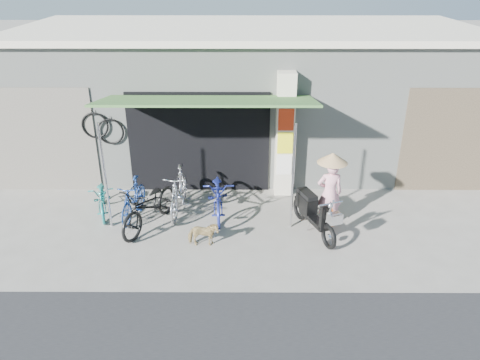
{
  "coord_description": "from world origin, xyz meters",
  "views": [
    {
      "loc": [
        -0.16,
        -8.03,
        5.24
      ],
      "look_at": [
        -0.2,
        1.0,
        1.0
      ],
      "focal_mm": 35.0,
      "sensor_mm": 36.0,
      "label": 1
    }
  ],
  "objects_px": {
    "street_dog": "(203,234)",
    "moped": "(313,212)",
    "bike_teal": "(102,197)",
    "nun": "(330,189)",
    "bike_black": "(150,206)",
    "bike_navy": "(219,195)",
    "bike_blue": "(133,199)",
    "bike_silver": "(179,191)"
  },
  "relations": [
    {
      "from": "bike_blue",
      "to": "bike_silver",
      "type": "relative_size",
      "value": 0.84
    },
    {
      "from": "bike_blue",
      "to": "bike_navy",
      "type": "height_order",
      "value": "bike_navy"
    },
    {
      "from": "bike_black",
      "to": "nun",
      "type": "distance_m",
      "value": 3.85
    },
    {
      "from": "bike_teal",
      "to": "nun",
      "type": "bearing_deg",
      "value": -21.15
    },
    {
      "from": "bike_teal",
      "to": "bike_navy",
      "type": "xyz_separation_m",
      "value": [
        2.63,
        -0.04,
        0.09
      ]
    },
    {
      "from": "bike_silver",
      "to": "moped",
      "type": "bearing_deg",
      "value": -11.68
    },
    {
      "from": "bike_black",
      "to": "bike_navy",
      "type": "relative_size",
      "value": 1.05
    },
    {
      "from": "bike_blue",
      "to": "bike_black",
      "type": "relative_size",
      "value": 0.76
    },
    {
      "from": "bike_black",
      "to": "nun",
      "type": "bearing_deg",
      "value": 26.24
    },
    {
      "from": "bike_black",
      "to": "bike_silver",
      "type": "height_order",
      "value": "bike_silver"
    },
    {
      "from": "bike_black",
      "to": "bike_silver",
      "type": "xyz_separation_m",
      "value": [
        0.53,
        0.66,
        0.02
      ]
    },
    {
      "from": "bike_teal",
      "to": "nun",
      "type": "height_order",
      "value": "nun"
    },
    {
      "from": "street_dog",
      "to": "bike_black",
      "type": "bearing_deg",
      "value": 54.86
    },
    {
      "from": "street_dog",
      "to": "nun",
      "type": "height_order",
      "value": "nun"
    },
    {
      "from": "bike_teal",
      "to": "nun",
      "type": "relative_size",
      "value": 0.91
    },
    {
      "from": "bike_blue",
      "to": "nun",
      "type": "height_order",
      "value": "nun"
    },
    {
      "from": "bike_black",
      "to": "street_dog",
      "type": "distance_m",
      "value": 1.42
    },
    {
      "from": "bike_teal",
      "to": "moped",
      "type": "relative_size",
      "value": 0.88
    },
    {
      "from": "nun",
      "to": "bike_navy",
      "type": "bearing_deg",
      "value": -10.49
    },
    {
      "from": "bike_silver",
      "to": "street_dog",
      "type": "distance_m",
      "value": 1.57
    },
    {
      "from": "bike_blue",
      "to": "moped",
      "type": "xyz_separation_m",
      "value": [
        3.91,
        -0.63,
        0.02
      ]
    },
    {
      "from": "bike_navy",
      "to": "moped",
      "type": "distance_m",
      "value": 2.15
    },
    {
      "from": "bike_black",
      "to": "street_dog",
      "type": "relative_size",
      "value": 3.1
    },
    {
      "from": "bike_navy",
      "to": "street_dog",
      "type": "bearing_deg",
      "value": -104.6
    },
    {
      "from": "bike_navy",
      "to": "street_dog",
      "type": "distance_m",
      "value": 1.35
    },
    {
      "from": "bike_black",
      "to": "moped",
      "type": "height_order",
      "value": "bike_black"
    },
    {
      "from": "bike_navy",
      "to": "moped",
      "type": "relative_size",
      "value": 1.08
    },
    {
      "from": "bike_silver",
      "to": "street_dog",
      "type": "height_order",
      "value": "bike_silver"
    },
    {
      "from": "bike_teal",
      "to": "bike_blue",
      "type": "bearing_deg",
      "value": -28.47
    },
    {
      "from": "bike_silver",
      "to": "nun",
      "type": "height_order",
      "value": "nun"
    },
    {
      "from": "moped",
      "to": "nun",
      "type": "height_order",
      "value": "nun"
    },
    {
      "from": "bike_teal",
      "to": "street_dog",
      "type": "relative_size",
      "value": 2.4
    },
    {
      "from": "bike_teal",
      "to": "street_dog",
      "type": "bearing_deg",
      "value": -45.77
    },
    {
      "from": "nun",
      "to": "street_dog",
      "type": "bearing_deg",
      "value": 17.87
    },
    {
      "from": "bike_silver",
      "to": "bike_navy",
      "type": "xyz_separation_m",
      "value": [
        0.9,
        -0.1,
        -0.04
      ]
    },
    {
      "from": "bike_blue",
      "to": "moped",
      "type": "distance_m",
      "value": 3.96
    },
    {
      "from": "moped",
      "to": "nun",
      "type": "relative_size",
      "value": 1.03
    },
    {
      "from": "moped",
      "to": "street_dog",
      "type": "bearing_deg",
      "value": 173.32
    },
    {
      "from": "street_dog",
      "to": "bike_navy",
      "type": "bearing_deg",
      "value": -13.49
    },
    {
      "from": "bike_teal",
      "to": "bike_blue",
      "type": "distance_m",
      "value": 0.76
    },
    {
      "from": "bike_silver",
      "to": "bike_blue",
      "type": "bearing_deg",
      "value": -163.1
    },
    {
      "from": "street_dog",
      "to": "moped",
      "type": "bearing_deg",
      "value": -78.67
    }
  ]
}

